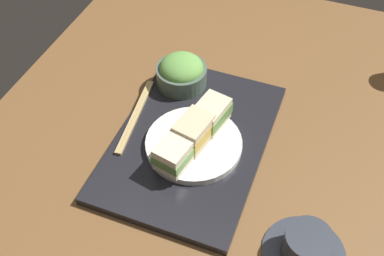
{
  "coord_description": "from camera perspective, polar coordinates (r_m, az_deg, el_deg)",
  "views": [
    {
      "loc": [
        54.44,
        19.28,
        76.59
      ],
      "look_at": [
        -5.19,
        -3.55,
        5.0
      ],
      "focal_mm": 43.61,
      "sensor_mm": 36.0,
      "label": 1
    }
  ],
  "objects": [
    {
      "name": "sandwich_near",
      "position": [
        0.97,
        2.35,
        1.75
      ],
      "size": [
        9.18,
        7.34,
        5.43
      ],
      "color": "beige",
      "rests_on": "sandwich_plate"
    },
    {
      "name": "coffee_cup",
      "position": [
        0.86,
        13.79,
        -13.97
      ],
      "size": [
        14.91,
        14.91,
        6.21
      ],
      "color": "#333842",
      "rests_on": "ground_plane"
    },
    {
      "name": "serving_tray",
      "position": [
        0.99,
        -0.08,
        -1.59
      ],
      "size": [
        44.1,
        30.28,
        1.89
      ],
      "primitive_type": "cube",
      "color": "black",
      "rests_on": "ground_plane"
    },
    {
      "name": "salad_bowl",
      "position": [
        1.08,
        -1.3,
        6.87
      ],
      "size": [
        11.74,
        11.74,
        7.32
      ],
      "color": "#4C6051",
      "rests_on": "serving_tray"
    },
    {
      "name": "sandwich_middle",
      "position": [
        0.93,
        0.22,
        -0.44
      ],
      "size": [
        9.03,
        7.22,
        6.13
      ],
      "color": "beige",
      "rests_on": "sandwich_plate"
    },
    {
      "name": "sandwich_far",
      "position": [
        0.9,
        -2.08,
        -3.1
      ],
      "size": [
        8.98,
        7.42,
        5.45
      ],
      "color": "#EFE5C1",
      "rests_on": "sandwich_plate"
    },
    {
      "name": "ground_plane",
      "position": [
        0.97,
        0.86,
        -5.25
      ],
      "size": [
        140.0,
        100.0,
        3.0
      ],
      "primitive_type": "cube",
      "color": "brown"
    },
    {
      "name": "chopsticks_pair",
      "position": [
        1.03,
        -6.93,
        1.52
      ],
      "size": [
        22.29,
        4.01,
        0.7
      ],
      "color": "tan",
      "rests_on": "serving_tray"
    },
    {
      "name": "sandwich_plate",
      "position": [
        0.96,
        0.21,
        -1.95
      ],
      "size": [
        20.02,
        20.02,
        1.53
      ],
      "primitive_type": "cylinder",
      "color": "silver",
      "rests_on": "serving_tray"
    }
  ]
}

